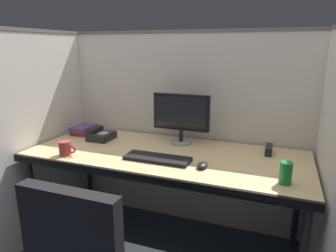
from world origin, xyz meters
The scene contains 12 objects.
cubicle_partition_rear centered at (0.00, 0.74, 0.79)m, with size 2.21×0.06×1.57m.
cubicle_partition_left centered at (-0.99, 0.20, 0.79)m, with size 0.06×1.41×1.57m.
cubicle_partition_right centered at (0.99, 0.20, 0.79)m, with size 0.06×1.41×1.57m.
desk centered at (0.00, 0.29, 0.69)m, with size 1.90×0.80×0.74m.
monitor_center centered at (0.03, 0.55, 0.96)m, with size 0.43×0.17×0.37m.
keyboard_main centered at (0.00, 0.16, 0.75)m, with size 0.43×0.15×0.02m, color black.
computer_mouse centered at (0.30, 0.13, 0.76)m, with size 0.06×0.10×0.04m.
red_stapler centered at (0.67, 0.54, 0.77)m, with size 0.04×0.15×0.06m, color black.
soda_can centered at (0.77, 0.08, 0.80)m, with size 0.07×0.07×0.12m, color #197233.
book_stack centered at (-0.82, 0.51, 0.77)m, with size 0.15×0.22×0.07m.
coffee_mug centered at (-0.62, 0.02, 0.79)m, with size 0.13×0.08×0.09m.
desk_phone centered at (-0.59, 0.41, 0.77)m, with size 0.17×0.19×0.09m.
Camera 1 is at (0.71, -1.54, 1.45)m, focal length 32.40 mm.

